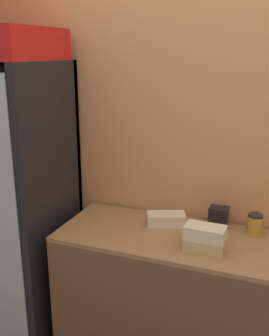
{
  "coord_description": "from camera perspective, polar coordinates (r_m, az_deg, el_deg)",
  "views": [
    {
      "loc": [
        0.23,
        -1.12,
        1.88
      ],
      "look_at": [
        -0.55,
        0.88,
        1.24
      ],
      "focal_mm": 42.0,
      "sensor_mm": 36.0,
      "label": 1
    }
  ],
  "objects": [
    {
      "name": "condiment_jar",
      "position": [
        2.33,
        17.05,
        -7.88
      ],
      "size": [
        0.09,
        0.09,
        0.13
      ],
      "color": "gold",
      "rests_on": "prep_counter"
    },
    {
      "name": "beverage_cooler",
      "position": [
        2.69,
        -17.87,
        -1.23
      ],
      "size": [
        0.79,
        0.64,
        2.01
      ],
      "color": "black",
      "rests_on": "ground_plane"
    },
    {
      "name": "prep_counter",
      "position": [
        2.44,
        12.58,
        -20.06
      ],
      "size": [
        1.91,
        0.57,
        0.89
      ],
      "color": "brown",
      "rests_on": "ground_plane"
    },
    {
      "name": "sandwich_flat_left",
      "position": [
        2.37,
        4.62,
        -7.4
      ],
      "size": [
        0.25,
        0.18,
        0.07
      ],
      "color": "beige",
      "rests_on": "prep_counter"
    },
    {
      "name": "sandwich_stack_bottom",
      "position": [
        2.1,
        10.12,
        -10.94
      ],
      "size": [
        0.21,
        0.12,
        0.07
      ],
      "color": "tan",
      "rests_on": "prep_counter"
    },
    {
      "name": "sandwich_stack_middle",
      "position": [
        2.07,
        10.22,
        -9.21
      ],
      "size": [
        0.21,
        0.12,
        0.07
      ],
      "color": "beige",
      "rests_on": "sandwich_stack_bottom"
    },
    {
      "name": "napkin_dispenser",
      "position": [
        2.38,
        12.09,
        -6.96
      ],
      "size": [
        0.11,
        0.09,
        0.12
      ],
      "color": "black",
      "rests_on": "prep_counter"
    },
    {
      "name": "wall_back",
      "position": [
        2.36,
        15.35,
        3.05
      ],
      "size": [
        5.2,
        0.09,
        2.7
      ],
      "color": "tan",
      "rests_on": "ground_plane"
    }
  ]
}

